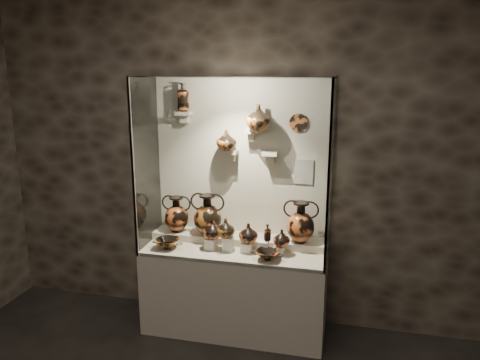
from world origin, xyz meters
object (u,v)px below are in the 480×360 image
(amphora_right, at_px, (301,222))
(jug_c, at_px, (248,233))
(jug_a, at_px, (212,229))
(ovoid_vase_a, at_px, (226,140))
(lekythos_tall, at_px, (183,95))
(ovoid_vase_b, at_px, (258,117))
(amphora_left, at_px, (177,214))
(jug_b, at_px, (226,228))
(lekythos_small, at_px, (268,232))
(amphora_mid, at_px, (208,215))
(jug_e, at_px, (282,238))
(kylix_right, at_px, (268,254))
(kylix_left, at_px, (167,243))

(amphora_right, xyz_separation_m, jug_c, (-0.45, -0.17, -0.08))
(jug_a, xyz_separation_m, ovoid_vase_a, (0.08, 0.25, 0.79))
(lekythos_tall, xyz_separation_m, ovoid_vase_b, (0.73, -0.05, -0.18))
(amphora_left, height_order, jug_b, amphora_left)
(amphora_right, relative_size, lekythos_small, 2.22)
(amphora_right, bearing_deg, ovoid_vase_a, -161.05)
(ovoid_vase_a, distance_m, ovoid_vase_b, 0.38)
(jug_b, distance_m, jug_c, 0.21)
(amphora_mid, distance_m, jug_c, 0.48)
(jug_a, distance_m, jug_b, 0.14)
(lekythos_tall, height_order, ovoid_vase_a, lekythos_tall)
(jug_b, relative_size, lekythos_small, 1.02)
(lekythos_tall, bearing_deg, jug_e, -36.87)
(kylix_right, distance_m, ovoid_vase_a, 1.11)
(lekythos_small, distance_m, kylix_left, 0.94)
(kylix_right, xyz_separation_m, ovoid_vase_a, (-0.47, 0.38, 0.93))
(amphora_mid, xyz_separation_m, lekythos_small, (0.61, -0.16, -0.06))
(jug_e, bearing_deg, amphora_right, 68.84)
(jug_e, height_order, lekythos_small, lekythos_small)
(jug_b, height_order, lekythos_tall, lekythos_tall)
(jug_c, xyz_separation_m, ovoid_vase_b, (0.04, 0.22, 1.02))
(lekythos_small, bearing_deg, jug_c, 161.08)
(jug_b, xyz_separation_m, kylix_right, (0.41, -0.12, -0.17))
(jug_c, distance_m, kylix_right, 0.28)
(jug_c, xyz_separation_m, ovoid_vase_a, (-0.26, 0.24, 0.80))
(jug_c, height_order, kylix_right, jug_c)
(jug_a, bearing_deg, lekythos_tall, 141.94)
(jug_b, relative_size, jug_c, 0.98)
(amphora_left, bearing_deg, amphora_right, -3.56)
(amphora_left, relative_size, jug_c, 1.95)
(kylix_left, bearing_deg, jug_b, 31.74)
(amphora_right, distance_m, lekythos_tall, 1.60)
(lekythos_small, height_order, kylix_right, lekythos_small)
(jug_a, relative_size, lekythos_small, 1.06)
(amphora_left, distance_m, ovoid_vase_b, 1.25)
(amphora_right, height_order, lekythos_tall, lekythos_tall)
(jug_b, relative_size, kylix_left, 0.63)
(amphora_right, distance_m, ovoid_vase_a, 1.02)
(ovoid_vase_a, bearing_deg, amphora_left, 171.67)
(amphora_right, relative_size, jug_e, 2.48)
(lekythos_small, bearing_deg, kylix_right, -99.37)
(kylix_left, height_order, ovoid_vase_a, ovoid_vase_a)
(amphora_right, xyz_separation_m, jug_b, (-0.66, -0.19, -0.05))
(kylix_right, height_order, lekythos_tall, lekythos_tall)
(jug_b, distance_m, ovoid_vase_a, 0.81)
(amphora_left, height_order, amphora_mid, amphora_mid)
(kylix_right, bearing_deg, jug_b, 164.66)
(ovoid_vase_a, bearing_deg, jug_a, -121.15)
(jug_a, relative_size, kylix_right, 0.71)
(jug_b, bearing_deg, amphora_right, 4.07)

